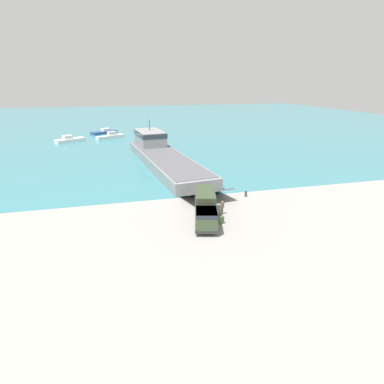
% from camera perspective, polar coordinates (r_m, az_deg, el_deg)
% --- Properties ---
extents(ground_plane, '(240.00, 240.00, 0.00)m').
position_cam_1_polar(ground_plane, '(37.02, 2.44, -3.83)').
color(ground_plane, gray).
extents(water_surface, '(240.00, 180.00, 0.01)m').
position_cam_1_polar(water_surface, '(129.21, -9.65, 13.15)').
color(water_surface, teal).
rests_on(water_surface, ground_plane).
extents(landing_craft, '(11.85, 38.97, 7.44)m').
position_cam_1_polar(landing_craft, '(60.68, -5.98, 7.39)').
color(landing_craft, gray).
rests_on(landing_craft, ground_plane).
extents(military_truck, '(4.21, 8.25, 3.18)m').
position_cam_1_polar(military_truck, '(34.19, 2.57, -2.96)').
color(military_truck, '#3D4C33').
rests_on(military_truck, ground_plane).
extents(soldier_on_ramp, '(0.50, 0.43, 1.74)m').
position_cam_1_polar(soldier_on_ramp, '(36.13, 5.78, -2.79)').
color(soldier_on_ramp, '#6B664C').
rests_on(soldier_on_ramp, ground_plane).
extents(moored_boat_a, '(8.07, 5.56, 1.94)m').
position_cam_1_polar(moored_boat_a, '(89.83, -15.22, 10.21)').
color(moored_boat_a, white).
rests_on(moored_boat_a, ground_plane).
extents(moored_boat_b, '(7.83, 6.21, 1.79)m').
position_cam_1_polar(moored_boat_b, '(88.17, -22.29, 9.21)').
color(moored_boat_b, white).
rests_on(moored_boat_b, ground_plane).
extents(moored_boat_c, '(8.21, 6.71, 1.54)m').
position_cam_1_polar(moored_boat_c, '(99.80, -16.37, 10.95)').
color(moored_boat_c, navy).
rests_on(moored_boat_c, ground_plane).
extents(mooring_bollard, '(0.36, 0.36, 0.88)m').
position_cam_1_polar(mooring_bollard, '(42.44, 10.22, -0.25)').
color(mooring_bollard, '#333338').
rests_on(mooring_bollard, ground_plane).
extents(cargo_crate, '(1.04, 1.18, 0.87)m').
position_cam_1_polar(cargo_crate, '(34.25, 5.07, -5.15)').
color(cargo_crate, '#475638').
rests_on(cargo_crate, ground_plane).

